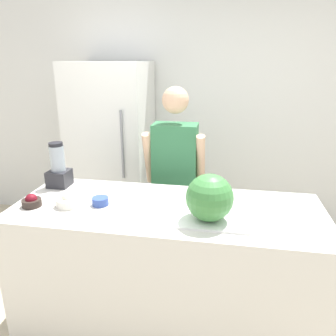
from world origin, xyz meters
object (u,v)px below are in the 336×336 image
object	(u,v)px
bowl_cream	(69,201)
bowl_small_blue	(100,201)
refrigerator	(113,152)
watermelon	(210,198)
person	(175,181)
bowl_cherries	(32,201)
blender	(58,168)

from	to	relation	value
bowl_cream	bowl_small_blue	xyz separation A→B (m)	(0.20, 0.04, -0.01)
refrigerator	watermelon	bearing A→B (deg)	-53.19
bowl_cream	bowl_small_blue	bearing A→B (deg)	12.88
bowl_cream	bowl_small_blue	size ratio (longest dim) A/B	1.51
person	bowl_small_blue	distance (m)	0.85
refrigerator	bowl_cherries	world-z (taller)	refrigerator
bowl_cherries	bowl_cream	size ratio (longest dim) A/B	0.76
bowl_cherries	blender	world-z (taller)	blender
person	blender	bearing A→B (deg)	-148.22
person	bowl_cream	distance (m)	0.99
blender	bowl_cherries	bearing A→B (deg)	-90.85
bowl_cherries	bowl_small_blue	bearing A→B (deg)	12.59
bowl_cream	blender	distance (m)	0.40
bowl_cherries	bowl_small_blue	distance (m)	0.44
bowl_cream	blender	xyz separation A→B (m)	(-0.23, 0.31, 0.10)
refrigerator	bowl_small_blue	size ratio (longest dim) A/B	17.34
refrigerator	bowl_small_blue	distance (m)	1.40
refrigerator	person	bearing A→B (deg)	-38.00
watermelon	bowl_cream	xyz separation A→B (m)	(-0.90, 0.06, -0.12)
bowl_small_blue	bowl_cherries	bearing A→B (deg)	-167.41
person	bowl_cream	bearing A→B (deg)	-125.17
watermelon	bowl_small_blue	size ratio (longest dim) A/B	2.59
refrigerator	bowl_cream	distance (m)	1.41
watermelon	blender	distance (m)	1.19
bowl_cream	bowl_cherries	bearing A→B (deg)	-167.66
bowl_cream	blender	world-z (taller)	blender
person	blender	xyz separation A→B (m)	(-0.79, -0.49, 0.23)
watermelon	bowl_cream	world-z (taller)	watermelon
refrigerator	person	distance (m)	0.96
person	bowl_small_blue	size ratio (longest dim) A/B	15.62
refrigerator	bowl_cream	size ratio (longest dim) A/B	11.49
bowl_small_blue	watermelon	bearing A→B (deg)	-8.75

